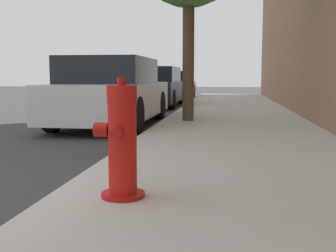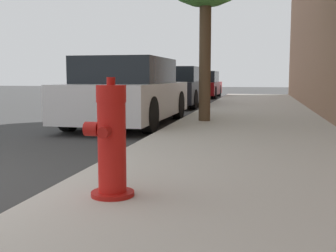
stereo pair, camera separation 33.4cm
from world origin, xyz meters
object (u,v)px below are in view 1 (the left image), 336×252
object	(u,v)px
parked_car_near	(112,93)
parked_car_mid	(154,87)
parked_car_far	(176,85)
fire_hydrant	(122,143)

from	to	relation	value
parked_car_near	parked_car_mid	bearing A→B (deg)	91.05
parked_car_near	parked_car_mid	distance (m)	5.98
parked_car_mid	parked_car_far	size ratio (longest dim) A/B	1.15
fire_hydrant	parked_car_far	distance (m)	18.23
fire_hydrant	parked_car_far	size ratio (longest dim) A/B	0.24
parked_car_near	parked_car_mid	xyz separation A→B (m)	(-0.11, 5.98, -0.03)
fire_hydrant	parked_car_mid	size ratio (longest dim) A/B	0.21
parked_car_mid	parked_car_far	distance (m)	6.30
parked_car_near	parked_car_mid	size ratio (longest dim) A/B	1.00
parked_car_near	parked_car_far	world-z (taller)	parked_car_near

